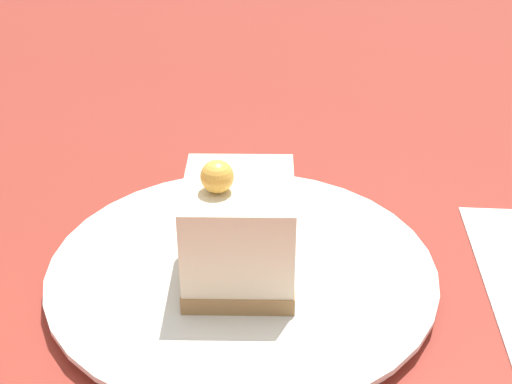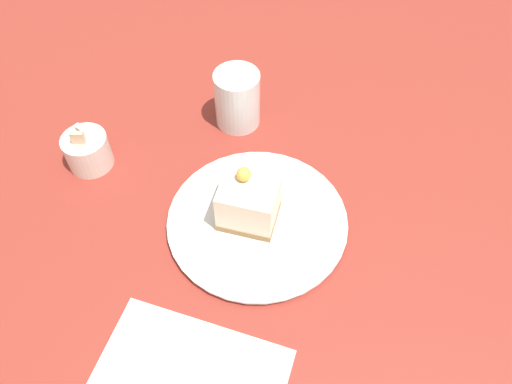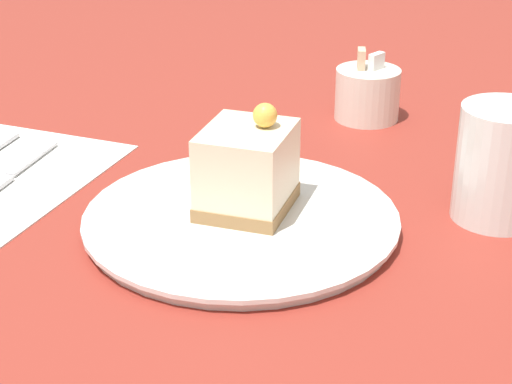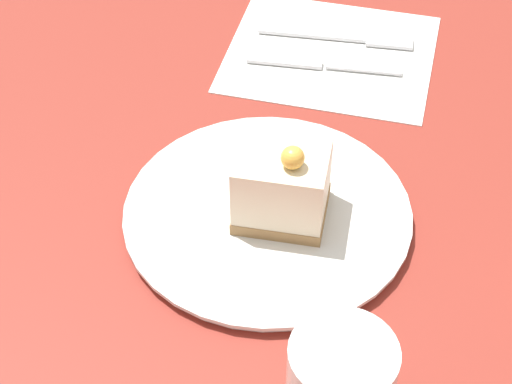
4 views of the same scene
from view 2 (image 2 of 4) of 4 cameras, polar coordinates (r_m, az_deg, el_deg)
The scene contains 6 objects.
ground_plane at distance 0.72m, azimuth 1.98°, elevation -6.61°, with size 4.00×4.00×0.00m, color maroon.
plate at distance 0.73m, azimuth 0.16°, elevation -3.37°, with size 0.26×0.26×0.01m.
cake_slice at distance 0.70m, azimuth -0.84°, elevation -1.18°, with size 0.07×0.08×0.09m.
knife at distance 0.64m, azimuth -6.27°, elevation -20.63°, with size 0.02×0.17×0.00m.
sugar_bowl at distance 0.83m, azimuth -18.69°, elevation 4.49°, with size 0.07×0.07×0.08m.
drinking_glass at distance 0.85m, azimuth -2.15°, elevation 10.58°, with size 0.08×0.08×0.10m.
Camera 2 is at (-0.35, -0.09, 0.62)m, focal length 35.00 mm.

